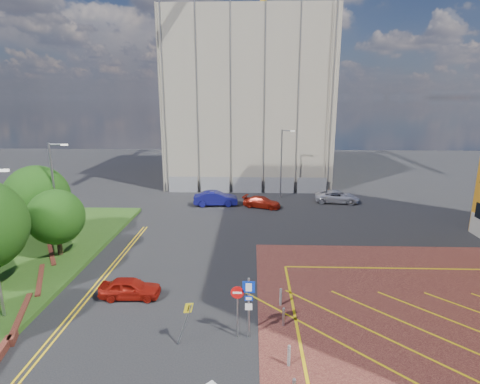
{
  "coord_description": "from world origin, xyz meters",
  "views": [
    {
      "loc": [
        0.61,
        -15.23,
        11.53
      ],
      "look_at": [
        -0.06,
        5.12,
        6.38
      ],
      "focal_mm": 28.0,
      "sensor_mm": 36.0,
      "label": 1
    }
  ],
  "objects_px": {
    "car_red_left": "(130,288)",
    "car_blue_back": "(216,198)",
    "sign_cluster": "(244,302)",
    "car_red_back": "(262,202)",
    "tree_c": "(56,217)",
    "lamp_back": "(282,161)",
    "lamp_left_far": "(55,190)",
    "car_silver_back": "(337,197)",
    "warning_sign": "(186,318)",
    "tree_d": "(37,197)"
  },
  "relations": [
    {
      "from": "car_red_left",
      "to": "car_blue_back",
      "type": "xyz_separation_m",
      "value": [
        3.19,
        19.71,
        0.18
      ]
    },
    {
      "from": "sign_cluster",
      "to": "car_red_back",
      "type": "bearing_deg",
      "value": 86.48
    },
    {
      "from": "tree_c",
      "to": "lamp_back",
      "type": "distance_m",
      "value": 25.19
    },
    {
      "from": "tree_c",
      "to": "lamp_left_far",
      "type": "relative_size",
      "value": 0.61
    },
    {
      "from": "car_red_left",
      "to": "tree_c",
      "type": "bearing_deg",
      "value": 50.78
    },
    {
      "from": "car_blue_back",
      "to": "tree_c",
      "type": "bearing_deg",
      "value": 140.36
    },
    {
      "from": "tree_c",
      "to": "car_silver_back",
      "type": "xyz_separation_m",
      "value": [
        23.73,
        15.9,
        -2.51
      ]
    },
    {
      "from": "warning_sign",
      "to": "car_red_back",
      "type": "bearing_deg",
      "value": 79.97
    },
    {
      "from": "lamp_back",
      "to": "warning_sign",
      "type": "height_order",
      "value": "lamp_back"
    },
    {
      "from": "lamp_left_far",
      "to": "car_red_left",
      "type": "xyz_separation_m",
      "value": [
        7.88,
        -7.43,
        -4.05
      ]
    },
    {
      "from": "lamp_left_far",
      "to": "car_red_back",
      "type": "distance_m",
      "value": 20.31
    },
    {
      "from": "lamp_back",
      "to": "car_silver_back",
      "type": "height_order",
      "value": "lamp_back"
    },
    {
      "from": "car_red_back",
      "to": "car_silver_back",
      "type": "xyz_separation_m",
      "value": [
        8.54,
        2.23,
        0.08
      ]
    },
    {
      "from": "sign_cluster",
      "to": "car_blue_back",
      "type": "bearing_deg",
      "value": 98.9
    },
    {
      "from": "tree_c",
      "to": "car_red_back",
      "type": "xyz_separation_m",
      "value": [
        15.19,
        13.67,
        -2.6
      ]
    },
    {
      "from": "lamp_left_far",
      "to": "car_blue_back",
      "type": "xyz_separation_m",
      "value": [
        11.07,
        12.29,
        -3.87
      ]
    },
    {
      "from": "tree_c",
      "to": "lamp_back",
      "type": "bearing_deg",
      "value": 45.68
    },
    {
      "from": "tree_c",
      "to": "lamp_left_far",
      "type": "distance_m",
      "value": 2.65
    },
    {
      "from": "tree_d",
      "to": "car_red_left",
      "type": "bearing_deg",
      "value": -40.24
    },
    {
      "from": "warning_sign",
      "to": "car_red_left",
      "type": "relative_size",
      "value": 0.63
    },
    {
      "from": "sign_cluster",
      "to": "car_blue_back",
      "type": "xyz_separation_m",
      "value": [
        -3.65,
        23.3,
        -1.16
      ]
    },
    {
      "from": "car_red_back",
      "to": "car_blue_back",
      "type": "bearing_deg",
      "value": 101.96
    },
    {
      "from": "tree_d",
      "to": "lamp_left_far",
      "type": "bearing_deg",
      "value": -25.68
    },
    {
      "from": "tree_d",
      "to": "car_silver_back",
      "type": "xyz_separation_m",
      "value": [
        26.73,
        12.9,
        -3.19
      ]
    },
    {
      "from": "lamp_back",
      "to": "car_silver_back",
      "type": "xyz_separation_m",
      "value": [
        6.15,
        -2.1,
        -3.68
      ]
    },
    {
      "from": "warning_sign",
      "to": "car_red_left",
      "type": "bearing_deg",
      "value": 133.77
    },
    {
      "from": "car_red_back",
      "to": "car_silver_back",
      "type": "bearing_deg",
      "value": -56.44
    },
    {
      "from": "lamp_left_far",
      "to": "warning_sign",
      "type": "relative_size",
      "value": 3.57
    },
    {
      "from": "tree_c",
      "to": "sign_cluster",
      "type": "xyz_separation_m",
      "value": [
        13.8,
        -9.02,
        -1.24
      ]
    },
    {
      "from": "tree_d",
      "to": "car_red_left",
      "type": "relative_size",
      "value": 1.7
    },
    {
      "from": "warning_sign",
      "to": "sign_cluster",
      "type": "bearing_deg",
      "value": 14.1
    },
    {
      "from": "tree_d",
      "to": "sign_cluster",
      "type": "bearing_deg",
      "value": -35.58
    },
    {
      "from": "car_red_back",
      "to": "lamp_back",
      "type": "bearing_deg",
      "value": -9.97
    },
    {
      "from": "car_red_left",
      "to": "tree_d",
      "type": "bearing_deg",
      "value": 48.5
    },
    {
      "from": "car_red_left",
      "to": "car_silver_back",
      "type": "height_order",
      "value": "car_silver_back"
    },
    {
      "from": "lamp_back",
      "to": "car_blue_back",
      "type": "distance_m",
      "value": 9.04
    },
    {
      "from": "sign_cluster",
      "to": "car_red_back",
      "type": "height_order",
      "value": "sign_cluster"
    },
    {
      "from": "warning_sign",
      "to": "car_silver_back",
      "type": "bearing_deg",
      "value": 63.67
    },
    {
      "from": "sign_cluster",
      "to": "car_silver_back",
      "type": "height_order",
      "value": "sign_cluster"
    },
    {
      "from": "tree_c",
      "to": "car_silver_back",
      "type": "relative_size",
      "value": 1.0
    },
    {
      "from": "tree_d",
      "to": "sign_cluster",
      "type": "relative_size",
      "value": 1.9
    },
    {
      "from": "car_blue_back",
      "to": "car_red_back",
      "type": "relative_size",
      "value": 1.17
    },
    {
      "from": "tree_d",
      "to": "sign_cluster",
      "type": "height_order",
      "value": "tree_d"
    },
    {
      "from": "tree_c",
      "to": "warning_sign",
      "type": "distance_m",
      "value": 14.81
    },
    {
      "from": "lamp_left_far",
      "to": "lamp_back",
      "type": "relative_size",
      "value": 1.0
    },
    {
      "from": "sign_cluster",
      "to": "car_red_left",
      "type": "xyz_separation_m",
      "value": [
        -6.84,
        3.59,
        -1.35
      ]
    },
    {
      "from": "sign_cluster",
      "to": "tree_d",
      "type": "bearing_deg",
      "value": 144.42
    },
    {
      "from": "tree_c",
      "to": "warning_sign",
      "type": "relative_size",
      "value": 2.19
    },
    {
      "from": "tree_d",
      "to": "warning_sign",
      "type": "distance_m",
      "value": 19.1
    },
    {
      "from": "lamp_back",
      "to": "sign_cluster",
      "type": "height_order",
      "value": "lamp_back"
    }
  ]
}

